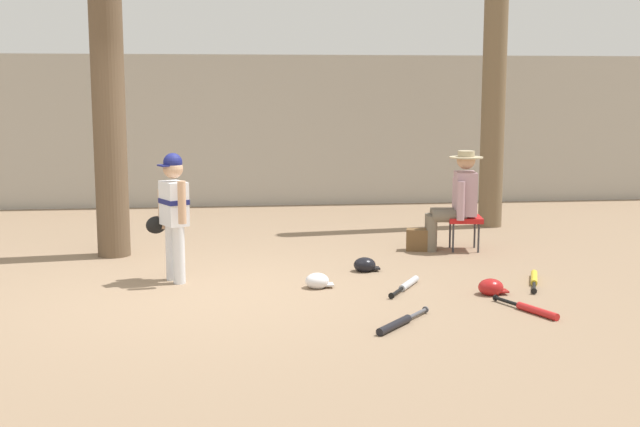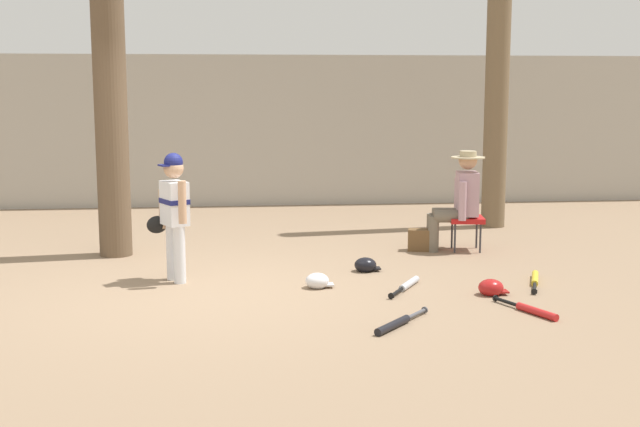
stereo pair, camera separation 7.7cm
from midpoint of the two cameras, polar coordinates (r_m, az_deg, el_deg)
The scene contains 15 objects.
ground_plane at distance 8.00m, azimuth -7.54°, elevation -5.46°, with size 60.00×60.00×0.00m, color #897056.
concrete_back_wall at distance 13.78m, azimuth -7.05°, elevation 5.69°, with size 18.00×0.36×2.47m, color #ADA89E.
tree_near_player at distance 9.80m, azimuth -14.25°, elevation 12.90°, with size 0.52×0.52×5.92m.
tree_behind_spectator at distance 11.79m, azimuth 12.44°, elevation 12.49°, with size 0.52×0.52×6.09m.
young_ballplayer at distance 8.39m, azimuth -9.84°, elevation 0.33°, with size 0.48×0.54×1.31m.
folding_stool at distance 10.06m, azimuth 10.29°, elevation -0.48°, with size 0.45×0.45×0.41m.
seated_spectator at distance 10.00m, azimuth 9.78°, elevation 1.08°, with size 0.68×0.54×1.20m.
handbag_beside_stool at distance 10.00m, azimuth 7.30°, elevation -1.83°, with size 0.34×0.18×0.26m, color brown.
bat_yellow_trainer at distance 8.60m, azimuth 14.88°, elevation -4.45°, with size 0.35×0.79×0.07m.
bat_red_barrel at distance 7.45m, azimuth 14.72°, elevation -6.47°, with size 0.36×0.73×0.07m.
bat_aluminum_silver at distance 8.15m, azimuth 6.32°, elevation -4.93°, with size 0.44×0.69×0.07m.
bat_black_composite at distance 6.85m, azimuth 5.63°, elevation -7.57°, with size 0.58×0.66×0.07m.
batting_helmet_white at distance 8.11m, azimuth 0.10°, elevation -4.69°, with size 0.28×0.21×0.16m.
batting_helmet_black at distance 8.84m, azimuth 3.42°, elevation -3.57°, with size 0.28×0.22×0.16m.
batting_helmet_red at distance 8.01m, azimuth 12.01°, elevation -5.04°, with size 0.28×0.22×0.16m.
Camera 2 is at (0.26, -7.76, 1.95)m, focal length 46.32 mm.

